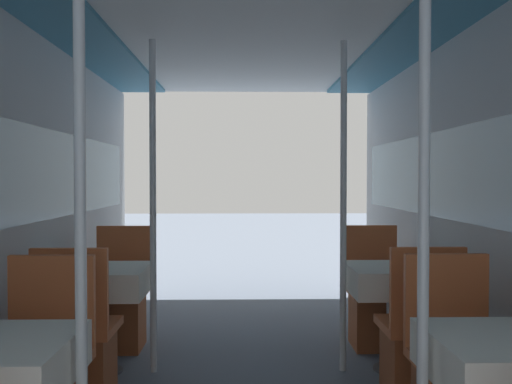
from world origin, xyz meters
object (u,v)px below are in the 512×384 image
(dining_table_left_1, at_px, (102,284))
(chair_right_near_1, at_px, (418,352))
(support_pole_left_0, at_px, (80,231))
(chair_left_far_1, at_px, (120,311))
(chair_right_far_1, at_px, (375,309))
(chair_left_near_1, at_px, (79,355))
(support_pole_right_0, at_px, (424,230))
(dining_table_right_1, at_px, (394,283))
(support_pole_left_1, at_px, (153,207))
(support_pole_right_1, at_px, (343,207))

(dining_table_left_1, height_order, chair_right_near_1, chair_right_near_1)
(support_pole_left_0, distance_m, chair_right_near_1, 2.22)
(chair_left_far_1, height_order, chair_right_near_1, same)
(chair_right_near_1, distance_m, chair_right_far_1, 1.12)
(chair_left_near_1, distance_m, chair_right_near_1, 2.02)
(support_pole_right_0, bearing_deg, dining_table_right_1, 78.55)
(chair_left_near_1, xyz_separation_m, support_pole_left_1, (0.35, 0.56, 0.85))
(chair_left_far_1, relative_size, chair_right_far_1, 1.00)
(chair_left_near_1, distance_m, dining_table_right_1, 2.12)
(support_pole_left_1, bearing_deg, chair_left_far_1, 122.41)
(chair_left_far_1, distance_m, support_pole_right_0, 2.97)
(chair_left_far_1, bearing_deg, support_pole_right_1, 161.51)
(support_pole_left_0, height_order, support_pole_right_0, same)
(dining_table_left_1, bearing_deg, chair_right_far_1, 15.42)
(chair_right_near_1, bearing_deg, chair_right_far_1, 90.00)
(chair_left_near_1, height_order, support_pole_left_1, support_pole_left_1)
(support_pole_left_1, height_order, support_pole_right_0, same)
(dining_table_left_1, distance_m, chair_left_far_1, 0.64)
(support_pole_right_1, bearing_deg, chair_right_near_1, -57.59)
(chair_right_near_1, bearing_deg, chair_left_far_1, 151.11)
(support_pole_left_0, distance_m, support_pole_right_1, 2.19)
(chair_left_near_1, distance_m, support_pole_right_0, 2.22)
(support_pole_left_1, xyz_separation_m, support_pole_right_1, (1.31, 0.00, 0.00))
(support_pole_right_1, bearing_deg, dining_table_right_1, 0.00)
(support_pole_left_0, distance_m, support_pole_left_1, 1.75)
(chair_left_far_1, relative_size, support_pole_right_1, 0.42)
(chair_left_near_1, bearing_deg, support_pole_right_1, 18.49)
(support_pole_right_0, height_order, dining_table_right_1, support_pole_right_0)
(dining_table_right_1, xyz_separation_m, chair_right_far_1, (0.00, 0.56, -0.31))
(chair_left_near_1, distance_m, chair_right_far_1, 2.31)
(support_pole_right_0, bearing_deg, chair_right_far_1, 81.27)
(support_pole_left_0, distance_m, chair_left_far_1, 2.48)
(chair_left_far_1, height_order, support_pole_right_0, support_pole_right_0)
(chair_left_far_1, bearing_deg, support_pole_right_0, 125.87)
(support_pole_left_0, height_order, dining_table_left_1, support_pole_left_0)
(support_pole_left_0, xyz_separation_m, support_pole_right_0, (1.31, 0.00, 0.00))
(support_pole_left_1, xyz_separation_m, chair_right_near_1, (1.67, -0.56, -0.85))
(chair_right_far_1, bearing_deg, chair_left_near_1, 28.89)
(chair_left_near_1, xyz_separation_m, chair_right_near_1, (2.02, 0.00, 0.00))
(dining_table_right_1, bearing_deg, chair_left_far_1, 164.58)
(support_pole_left_0, xyz_separation_m, support_pole_right_1, (1.31, 1.75, 0.00))
(support_pole_left_1, relative_size, support_pole_right_1, 1.00)
(dining_table_right_1, bearing_deg, support_pole_left_1, 180.00)
(support_pole_right_0, xyz_separation_m, chair_right_far_1, (0.35, 2.31, -0.85))
(dining_table_right_1, distance_m, chair_right_near_1, 0.64)
(chair_right_near_1, bearing_deg, support_pole_right_1, 122.41)
(chair_right_far_1, bearing_deg, support_pole_right_1, 57.59)
(support_pole_right_0, bearing_deg, support_pole_right_1, 90.00)
(chair_right_near_1, height_order, chair_right_far_1, same)
(dining_table_right_1, bearing_deg, chair_right_near_1, -90.00)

